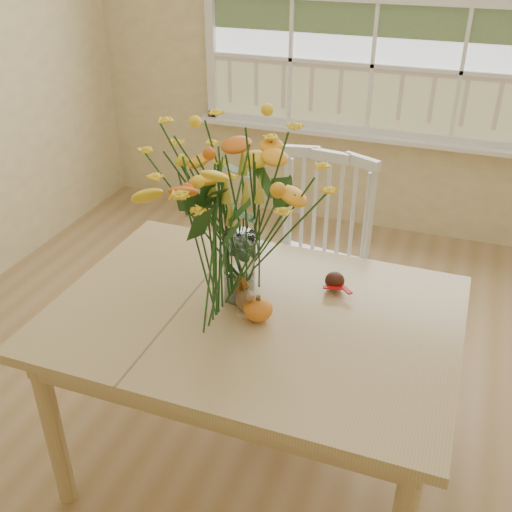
% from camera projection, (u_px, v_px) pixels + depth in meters
% --- Properties ---
extents(floor, '(4.00, 4.50, 0.01)m').
position_uv_depth(floor, '(254.00, 441.00, 2.63)').
color(floor, '#A27E4E').
rests_on(floor, ground).
extents(wall_back, '(4.00, 0.02, 2.70)m').
position_uv_depth(wall_back, '(377.00, 32.00, 3.78)').
color(wall_back, '#CEB983').
rests_on(wall_back, floor).
extents(window, '(2.42, 0.12, 1.74)m').
position_uv_depth(window, '(378.00, 2.00, 3.66)').
color(window, silver).
rests_on(window, wall_back).
extents(dining_table, '(1.44, 1.03, 0.77)m').
position_uv_depth(dining_table, '(254.00, 332.00, 2.19)').
color(dining_table, tan).
rests_on(dining_table, floor).
extents(windsor_chair, '(0.53, 0.51, 1.03)m').
position_uv_depth(windsor_chair, '(317.00, 252.00, 2.91)').
color(windsor_chair, white).
rests_on(windsor_chair, floor).
extents(flower_vase, '(0.55, 0.55, 0.65)m').
position_uv_depth(flower_vase, '(238.00, 200.00, 2.03)').
color(flower_vase, white).
rests_on(flower_vase, dining_table).
extents(pumpkin, '(0.10, 0.10, 0.08)m').
position_uv_depth(pumpkin, '(258.00, 310.00, 2.08)').
color(pumpkin, orange).
rests_on(pumpkin, dining_table).
extents(turkey_figurine, '(0.12, 0.10, 0.12)m').
position_uv_depth(turkey_figurine, '(248.00, 302.00, 2.11)').
color(turkey_figurine, '#CCB78C').
rests_on(turkey_figurine, dining_table).
extents(dark_gourd, '(0.13, 0.10, 0.07)m').
position_uv_depth(dark_gourd, '(335.00, 282.00, 2.26)').
color(dark_gourd, '#38160F').
rests_on(dark_gourd, dining_table).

